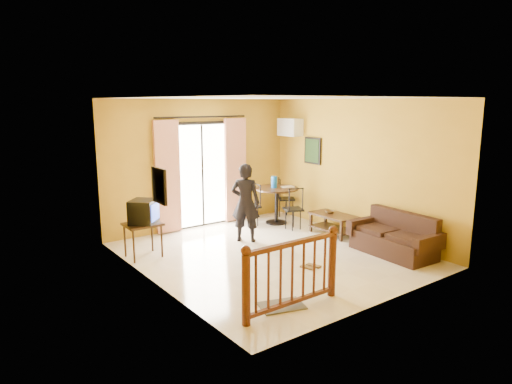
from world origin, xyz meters
TOP-DOWN VIEW (x-y plane):
  - ground at (0.00, 0.00)m, footprint 5.00×5.00m
  - room_shell at (0.00, 0.00)m, footprint 5.00×5.00m
  - balcony_door at (0.00, 2.43)m, footprint 2.25×0.14m
  - tv_table at (-1.90, 1.28)m, footprint 0.62×0.52m
  - television at (-1.87, 1.27)m, footprint 0.63×0.63m
  - picture_left at (-2.22, -0.20)m, footprint 0.05×0.42m
  - dining_table at (1.48, 1.67)m, footprint 0.99×0.99m
  - water_jug at (1.43, 1.71)m, footprint 0.14×0.14m
  - serving_tray at (1.71, 1.57)m, footprint 0.32×0.25m
  - dining_chairs at (1.44, 1.61)m, footprint 1.68×1.45m
  - air_conditioner at (2.09, 1.95)m, footprint 0.31×0.60m
  - botanical_print at (2.22, 1.30)m, footprint 0.05×0.50m
  - coffee_table at (1.85, 0.25)m, footprint 0.55×0.98m
  - bowl at (1.85, 0.36)m, footprint 0.22×0.22m
  - sofa at (1.85, -1.30)m, footprint 0.82×1.63m
  - standing_person at (0.12, 0.97)m, footprint 0.66×0.67m
  - stair_balustrade at (-1.15, -1.90)m, footprint 1.63×0.13m
  - doormat at (-1.21, -1.76)m, footprint 0.69×0.56m
  - sandals at (0.13, -0.90)m, footprint 0.30×0.27m

SIDE VIEW (x-z plane):
  - ground at x=0.00m, z-range 0.00..0.00m
  - dining_chairs at x=1.44m, z-range -0.47..0.47m
  - doormat at x=-1.21m, z-range 0.00..0.02m
  - sandals at x=0.13m, z-range 0.00..0.03m
  - sofa at x=1.85m, z-range -0.10..0.67m
  - coffee_table at x=1.85m, z-range 0.07..0.51m
  - bowl at x=1.85m, z-range 0.44..0.50m
  - tv_table at x=-1.90m, z-range 0.23..0.86m
  - stair_balustrade at x=-1.15m, z-range 0.05..1.08m
  - dining_table at x=1.48m, z-range 0.24..1.07m
  - standing_person at x=0.12m, z-range 0.00..1.57m
  - television at x=-1.87m, z-range 0.62..1.04m
  - serving_tray at x=1.71m, z-range 0.83..0.85m
  - water_jug at x=1.43m, z-range 0.83..1.09m
  - balcony_door at x=0.00m, z-range -0.04..2.42m
  - picture_left at x=-2.22m, z-range 1.29..1.81m
  - botanical_print at x=2.22m, z-range 1.35..1.95m
  - room_shell at x=0.00m, z-range -0.80..4.20m
  - air_conditioner at x=2.09m, z-range 1.95..2.35m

